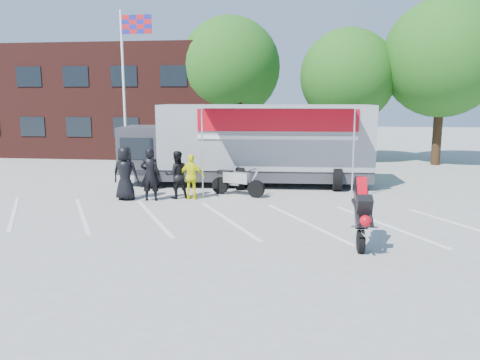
% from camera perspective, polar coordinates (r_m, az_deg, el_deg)
% --- Properties ---
extents(ground, '(100.00, 100.00, 0.00)m').
position_cam_1_polar(ground, '(13.76, -2.99, -5.88)').
color(ground, '#A1A19C').
rests_on(ground, ground).
extents(parking_bay_lines, '(18.09, 13.33, 0.01)m').
position_cam_1_polar(parking_bay_lines, '(14.70, -2.29, -4.80)').
color(parking_bay_lines, white).
rests_on(parking_bay_lines, ground).
extents(office_building, '(18.00, 8.00, 7.00)m').
position_cam_1_polar(office_building, '(33.40, -14.56, 9.26)').
color(office_building, '#431A15').
rests_on(office_building, ground).
extents(flagpole, '(1.61, 0.12, 8.00)m').
position_cam_1_polar(flagpole, '(24.62, -13.50, 12.76)').
color(flagpole, white).
rests_on(flagpole, ground).
extents(tree_left, '(6.12, 6.12, 8.64)m').
position_cam_1_polar(tree_left, '(29.40, -1.24, 13.54)').
color(tree_left, '#382314').
rests_on(tree_left, ground).
extents(tree_mid, '(5.44, 5.44, 7.68)m').
position_cam_1_polar(tree_mid, '(28.15, 13.01, 12.18)').
color(tree_mid, '#382314').
rests_on(tree_mid, ground).
extents(tree_right, '(6.46, 6.46, 9.12)m').
position_cam_1_polar(tree_right, '(28.61, 23.48, 13.46)').
color(tree_right, '#382314').
rests_on(tree_right, ground).
extents(transporter_truck, '(11.15, 5.81, 3.46)m').
position_cam_1_polar(transporter_truck, '(20.46, 1.65, -0.58)').
color(transporter_truck, gray).
rests_on(transporter_truck, ground).
extents(parked_motorcycle, '(2.39, 1.45, 1.19)m').
position_cam_1_polar(parked_motorcycle, '(18.18, -0.27, -1.93)').
color(parked_motorcycle, silver).
rests_on(parked_motorcycle, ground).
extents(stunt_bike_rider, '(0.84, 1.71, 1.99)m').
position_cam_1_polar(stunt_bike_rider, '(12.65, 14.05, -7.61)').
color(stunt_bike_rider, black).
rests_on(stunt_bike_rider, ground).
extents(spectator_leather_a, '(1.01, 0.68, 2.00)m').
position_cam_1_polar(spectator_leather_a, '(17.81, -13.81, 0.80)').
color(spectator_leather_a, black).
rests_on(spectator_leather_a, ground).
extents(spectator_leather_b, '(0.76, 0.54, 1.96)m').
position_cam_1_polar(spectator_leather_b, '(17.48, -10.89, 0.67)').
color(spectator_leather_b, black).
rests_on(spectator_leather_b, ground).
extents(spectator_leather_c, '(1.08, 0.98, 1.80)m').
position_cam_1_polar(spectator_leather_c, '(17.75, -7.71, 0.64)').
color(spectator_leather_c, black).
rests_on(spectator_leather_c, ground).
extents(spectator_hivis, '(1.02, 0.48, 1.69)m').
position_cam_1_polar(spectator_hivis, '(17.51, -5.90, 0.37)').
color(spectator_hivis, '#F9FF0D').
rests_on(spectator_hivis, ground).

